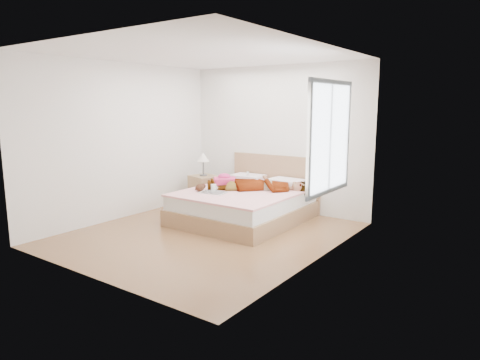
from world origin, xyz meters
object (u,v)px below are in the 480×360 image
(towel, at_px, (225,180))
(coffee_mug, at_px, (214,187))
(nightstand, at_px, (204,188))
(woman, at_px, (259,182))
(plush_toy, at_px, (200,187))
(bed, at_px, (246,203))
(phone, at_px, (248,173))
(magazine, at_px, (213,192))

(towel, distance_m, coffee_mug, 0.57)
(coffee_mug, xyz_separation_m, nightstand, (-0.86, 0.75, -0.23))
(towel, distance_m, nightstand, 0.75)
(woman, bearing_deg, plush_toy, -75.98)
(woman, bearing_deg, bed, -76.81)
(towel, bearing_deg, bed, -15.33)
(phone, bearing_deg, plush_toy, -130.51)
(phone, distance_m, towel, 0.46)
(coffee_mug, bearing_deg, nightstand, 138.77)
(bed, height_order, plush_toy, bed)
(woman, distance_m, phone, 0.64)
(bed, height_order, coffee_mug, bed)
(phone, distance_m, magazine, 1.09)
(magazine, xyz_separation_m, nightstand, (-0.97, 0.90, -0.18))
(bed, xyz_separation_m, plush_toy, (-0.55, -0.53, 0.30))
(magazine, bearing_deg, towel, 112.73)
(phone, xyz_separation_m, plush_toy, (-0.20, -1.07, -0.11))
(phone, bearing_deg, towel, -150.15)
(bed, xyz_separation_m, magazine, (-0.28, -0.53, 0.24))
(coffee_mug, bearing_deg, bed, 44.01)
(nightstand, bearing_deg, coffee_mug, -41.23)
(coffee_mug, bearing_deg, towel, 108.53)
(towel, bearing_deg, magazine, -67.27)
(bed, relative_size, nightstand, 2.05)
(nightstand, bearing_deg, plush_toy, -52.28)
(plush_toy, bearing_deg, nightstand, 127.72)
(nightstand, bearing_deg, phone, 10.84)
(towel, distance_m, plush_toy, 0.69)
(bed, bearing_deg, phone, 122.57)
(towel, relative_size, plush_toy, 2.22)
(bed, height_order, magazine, bed)
(bed, relative_size, plush_toy, 9.68)
(woman, xyz_separation_m, coffee_mug, (-0.55, -0.52, -0.06))
(woman, xyz_separation_m, magazine, (-0.44, -0.68, -0.11))
(phone, bearing_deg, magazine, -116.40)
(woman, relative_size, towel, 3.56)
(phone, bearing_deg, bed, -87.20)
(bed, distance_m, plush_toy, 0.82)
(phone, xyz_separation_m, coffee_mug, (-0.05, -0.92, -0.12))
(bed, bearing_deg, nightstand, 163.49)
(woman, distance_m, coffee_mug, 0.76)
(nightstand, bearing_deg, towel, -17.51)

